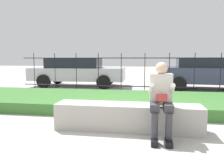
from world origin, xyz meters
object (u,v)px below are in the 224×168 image
car_parked_right (209,72)px  car_parked_left (77,71)px  person_seated_reader (161,96)px  stone_bench (128,118)px

car_parked_right → car_parked_left: size_ratio=1.00×
person_seated_reader → car_parked_left: bearing=119.2°
car_parked_left → car_parked_right: bearing=-3.2°
stone_bench → car_parked_left: car_parked_left is taller
car_parked_right → person_seated_reader: bearing=-108.1°
car_parked_right → car_parked_left: car_parked_right is taller
stone_bench → car_parked_right: 6.68m
stone_bench → car_parked_left: size_ratio=0.61×
stone_bench → car_parked_right: bearing=63.0°
stone_bench → person_seated_reader: (0.60, -0.30, 0.50)m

